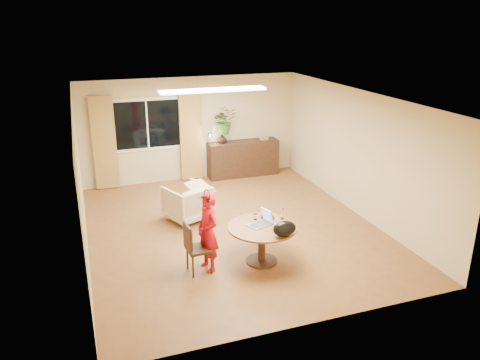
{
  "coord_description": "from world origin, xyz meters",
  "views": [
    {
      "loc": [
        -2.64,
        -8.03,
        4.01
      ],
      "look_at": [
        0.09,
        -0.2,
        1.08
      ],
      "focal_mm": 35.0,
      "sensor_mm": 36.0,
      "label": 1
    }
  ],
  "objects_px": {
    "dining_chair": "(199,247)",
    "sideboard": "(243,158)",
    "child": "(208,232)",
    "armchair": "(187,202)",
    "dining_table": "(262,234)"
  },
  "relations": [
    {
      "from": "dining_chair",
      "to": "sideboard",
      "type": "height_order",
      "value": "sideboard"
    },
    {
      "from": "dining_chair",
      "to": "child",
      "type": "distance_m",
      "value": 0.29
    },
    {
      "from": "child",
      "to": "sideboard",
      "type": "relative_size",
      "value": 0.73
    },
    {
      "from": "dining_chair",
      "to": "child",
      "type": "relative_size",
      "value": 0.65
    },
    {
      "from": "child",
      "to": "armchair",
      "type": "distance_m",
      "value": 2.11
    },
    {
      "from": "dining_chair",
      "to": "armchair",
      "type": "height_order",
      "value": "dining_chair"
    },
    {
      "from": "child",
      "to": "sideboard",
      "type": "height_order",
      "value": "child"
    },
    {
      "from": "dining_table",
      "to": "armchair",
      "type": "distance_m",
      "value": 2.3
    },
    {
      "from": "armchair",
      "to": "sideboard",
      "type": "height_order",
      "value": "sideboard"
    },
    {
      "from": "dining_table",
      "to": "sideboard",
      "type": "xyz_separation_m",
      "value": [
        1.24,
        4.43,
        -0.06
      ]
    },
    {
      "from": "dining_chair",
      "to": "armchair",
      "type": "relative_size",
      "value": 1.08
    },
    {
      "from": "dining_chair",
      "to": "child",
      "type": "height_order",
      "value": "child"
    },
    {
      "from": "dining_chair",
      "to": "sideboard",
      "type": "xyz_separation_m",
      "value": [
        2.33,
        4.4,
        0.02
      ]
    },
    {
      "from": "dining_chair",
      "to": "sideboard",
      "type": "relative_size",
      "value": 0.47
    },
    {
      "from": "dining_chair",
      "to": "sideboard",
      "type": "distance_m",
      "value": 4.98
    }
  ]
}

